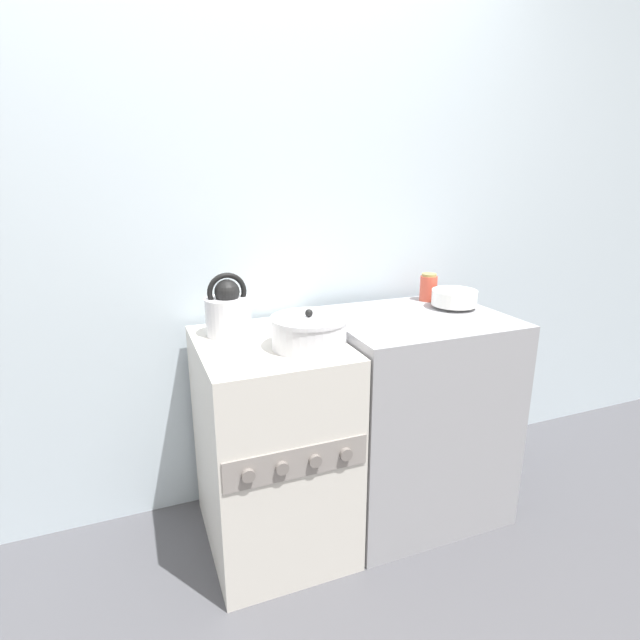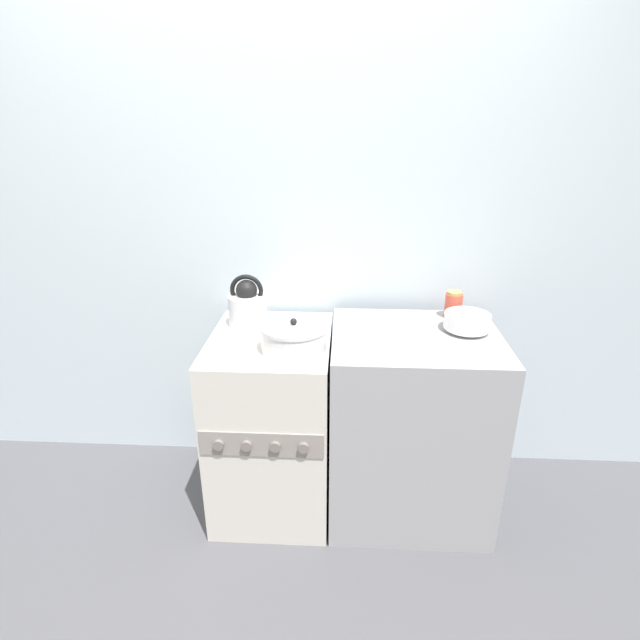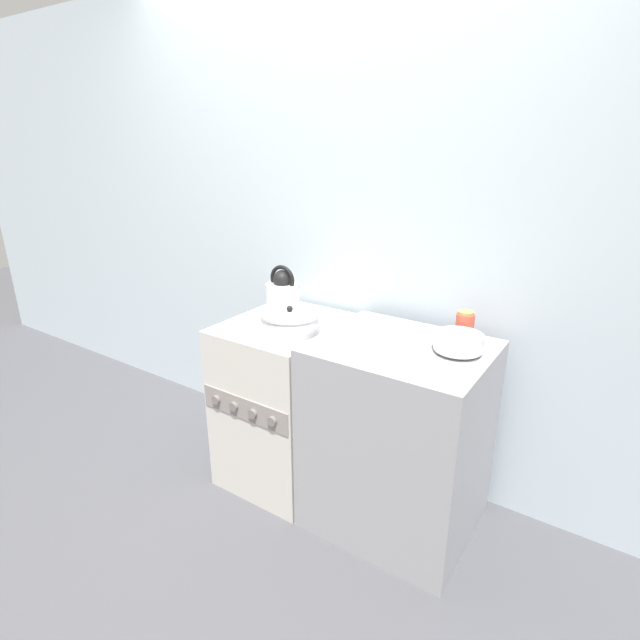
{
  "view_description": "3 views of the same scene",
  "coord_description": "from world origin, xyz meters",
  "px_view_note": "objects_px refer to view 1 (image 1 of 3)",
  "views": [
    {
      "loc": [
        -0.46,
        -1.37,
        1.45
      ],
      "look_at": [
        0.2,
        0.3,
        0.92
      ],
      "focal_mm": 28.0,
      "sensor_mm": 36.0,
      "label": 1
    },
    {
      "loc": [
        0.32,
        -1.63,
        1.74
      ],
      "look_at": [
        0.22,
        0.34,
        0.93
      ],
      "focal_mm": 28.0,
      "sensor_mm": 36.0,
      "label": 2
    },
    {
      "loc": [
        1.4,
        -1.47,
        1.69
      ],
      "look_at": [
        0.22,
        0.29,
        0.92
      ],
      "focal_mm": 28.0,
      "sensor_mm": 36.0,
      "label": 3
    }
  ],
  "objects_px": {
    "stove": "(272,444)",
    "kettle": "(228,311)",
    "cooking_pot": "(309,332)",
    "storage_jar": "(428,287)",
    "enamel_bowl": "(454,298)"
  },
  "relations": [
    {
      "from": "kettle",
      "to": "enamel_bowl",
      "type": "xyz_separation_m",
      "value": [
        0.96,
        -0.1,
        -0.01
      ]
    },
    {
      "from": "cooking_pot",
      "to": "storage_jar",
      "type": "xyz_separation_m",
      "value": [
        0.69,
        0.31,
        0.04
      ]
    },
    {
      "from": "cooking_pot",
      "to": "stove",
      "type": "bearing_deg",
      "value": 136.51
    },
    {
      "from": "kettle",
      "to": "cooking_pot",
      "type": "bearing_deg",
      "value": -46.94
    },
    {
      "from": "stove",
      "to": "storage_jar",
      "type": "height_order",
      "value": "storage_jar"
    },
    {
      "from": "cooking_pot",
      "to": "storage_jar",
      "type": "relative_size",
      "value": 2.19
    },
    {
      "from": "stove",
      "to": "kettle",
      "type": "height_order",
      "value": "kettle"
    },
    {
      "from": "cooking_pot",
      "to": "storage_jar",
      "type": "distance_m",
      "value": 0.76
    },
    {
      "from": "enamel_bowl",
      "to": "cooking_pot",
      "type": "bearing_deg",
      "value": -168.24
    },
    {
      "from": "kettle",
      "to": "storage_jar",
      "type": "height_order",
      "value": "kettle"
    },
    {
      "from": "stove",
      "to": "cooking_pot",
      "type": "height_order",
      "value": "cooking_pot"
    },
    {
      "from": "stove",
      "to": "storage_jar",
      "type": "relative_size",
      "value": 6.83
    },
    {
      "from": "kettle",
      "to": "cooking_pot",
      "type": "relative_size",
      "value": 0.89
    },
    {
      "from": "kettle",
      "to": "enamel_bowl",
      "type": "distance_m",
      "value": 0.96
    },
    {
      "from": "cooking_pot",
      "to": "storage_jar",
      "type": "height_order",
      "value": "storage_jar"
    }
  ]
}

